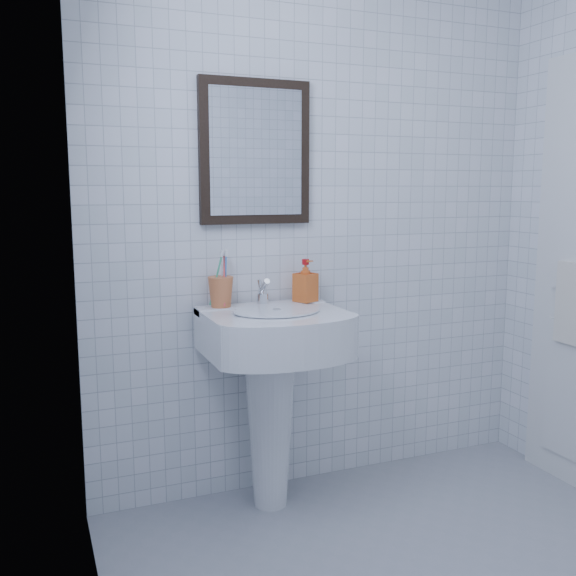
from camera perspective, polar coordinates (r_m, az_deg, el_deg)
name	(u,v)px	position (r m, az deg, el deg)	size (l,w,h in m)	color
wall_back	(321,220)	(2.99, 2.98, 6.06)	(2.20, 0.02, 2.50)	white
wall_left	(108,252)	(1.52, -15.70, 3.12)	(0.02, 2.40, 2.50)	white
washbasin	(272,375)	(2.78, -1.44, -7.72)	(0.58, 0.43, 0.90)	white
faucet	(263,294)	(2.80, -2.24, -0.53)	(0.05, 0.11, 0.12)	silver
toothbrush_cup	(221,292)	(2.76, -5.99, -0.35)	(0.11, 0.11, 0.13)	#C96939
soap_dispenser	(305,281)	(2.87, 1.56, 0.66)	(0.09, 0.09, 0.19)	red
wall_mirror	(255,152)	(2.85, -2.93, 11.96)	(0.50, 0.04, 0.62)	black
hand_towel	(571,303)	(3.23, 23.84, -1.26)	(0.03, 0.16, 0.38)	silver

